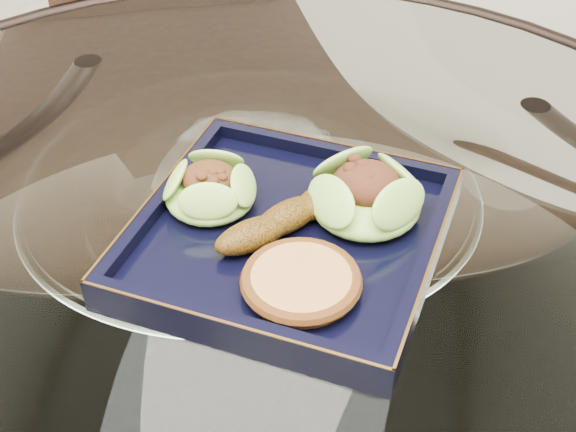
# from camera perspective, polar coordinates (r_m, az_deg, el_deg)

# --- Properties ---
(dining_table) EXTENTS (1.13, 1.13, 0.77)m
(dining_table) POSITION_cam_1_polar(r_m,az_deg,el_deg) (0.89, -2.29, -8.58)
(dining_table) COLOR white
(dining_table) RESTS_ON ground
(dining_chair) EXTENTS (0.50, 0.50, 0.89)m
(dining_chair) POSITION_cam_1_polar(r_m,az_deg,el_deg) (1.35, -7.28, 4.92)
(dining_chair) COLOR black
(dining_chair) RESTS_ON ground
(navy_plate) EXTENTS (0.31, 0.31, 0.02)m
(navy_plate) POSITION_cam_1_polar(r_m,az_deg,el_deg) (0.74, 0.00, -1.78)
(navy_plate) COLOR black
(navy_plate) RESTS_ON dining_table
(lettuce_wrap_left) EXTENTS (0.11, 0.11, 0.03)m
(lettuce_wrap_left) POSITION_cam_1_polar(r_m,az_deg,el_deg) (0.76, -5.57, 1.77)
(lettuce_wrap_left) COLOR #5E952B
(lettuce_wrap_left) RESTS_ON navy_plate
(lettuce_wrap_right) EXTENTS (0.14, 0.14, 0.04)m
(lettuce_wrap_right) POSITION_cam_1_polar(r_m,az_deg,el_deg) (0.75, 5.56, 1.28)
(lettuce_wrap_right) COLOR #4C8E29
(lettuce_wrap_right) RESTS_ON navy_plate
(roasted_plantain) EXTENTS (0.12, 0.13, 0.03)m
(roasted_plantain) POSITION_cam_1_polar(r_m,az_deg,el_deg) (0.73, -0.03, -0.04)
(roasted_plantain) COLOR #5D3A09
(roasted_plantain) RESTS_ON navy_plate
(crumb_patty) EXTENTS (0.10, 0.10, 0.02)m
(crumb_patty) POSITION_cam_1_polar(r_m,az_deg,el_deg) (0.68, 0.94, -4.77)
(crumb_patty) COLOR #C18240
(crumb_patty) RESTS_ON navy_plate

